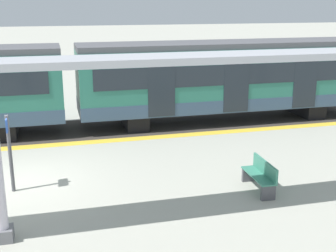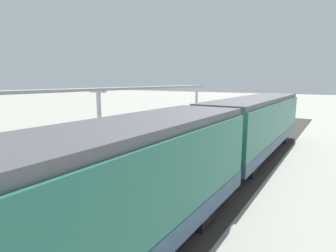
# 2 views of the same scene
# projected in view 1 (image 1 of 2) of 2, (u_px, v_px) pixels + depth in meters

# --- Properties ---
(ground_plane) EXTENTS (176.00, 176.00, 0.00)m
(ground_plane) POSITION_uv_depth(u_px,v_px,m) (16.00, 184.00, 13.08)
(ground_plane) COLOR #A8A89B
(tactile_edge_strip) EXTENTS (0.50, 34.86, 0.01)m
(tactile_edge_strip) POSITION_uv_depth(u_px,v_px,m) (22.00, 147.00, 16.34)
(tactile_edge_strip) COLOR yellow
(tactile_edge_strip) RESTS_ON ground
(trackbed) EXTENTS (3.20, 46.86, 0.01)m
(trackbed) POSITION_uv_depth(u_px,v_px,m) (24.00, 133.00, 18.06)
(trackbed) COLOR #38332D
(trackbed) RESTS_ON ground
(train_far_carriage) EXTENTS (2.65, 12.76, 3.48)m
(train_far_carriage) POSITION_uv_depth(u_px,v_px,m) (225.00, 80.00, 19.65)
(train_far_carriage) COLOR #286D5C
(train_far_carriage) RESTS_ON ground
(bench_near_end) EXTENTS (1.51, 0.49, 0.86)m
(bench_near_end) POSITION_uv_depth(u_px,v_px,m) (261.00, 175.00, 12.55)
(bench_near_end) COLOR #388069
(bench_near_end) RESTS_ON ground
(platform_info_sign) EXTENTS (0.56, 0.10, 2.20)m
(platform_info_sign) POSITION_uv_depth(u_px,v_px,m) (9.00, 146.00, 12.24)
(platform_info_sign) COLOR #4C4C51
(platform_info_sign) RESTS_ON ground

